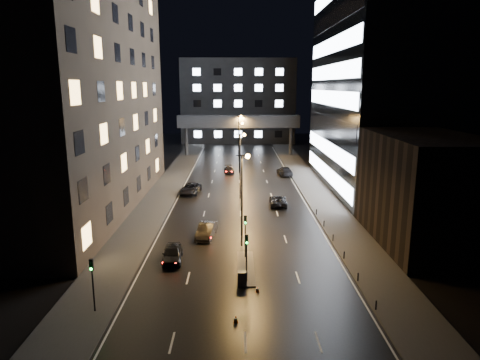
{
  "coord_description": "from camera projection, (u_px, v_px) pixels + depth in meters",
  "views": [
    {
      "loc": [
        -0.59,
        -36.05,
        17.1
      ],
      "look_at": [
        -0.06,
        23.23,
        4.0
      ],
      "focal_mm": 32.0,
      "sensor_mm": 36.0,
      "label": 1
    }
  ],
  "objects": [
    {
      "name": "skybridge",
      "position": [
        239.0,
        122.0,
        105.44
      ],
      "size": [
        30.0,
        3.0,
        10.0
      ],
      "color": "#333335",
      "rests_on": "ground"
    },
    {
      "name": "streetlight_mid_a",
      "position": [
        241.0,
        157.0,
        64.83
      ],
      "size": [
        1.45,
        0.5,
        10.15
      ],
      "color": "black",
      "rests_on": "ground"
    },
    {
      "name": "building_far",
      "position": [
        238.0,
        101.0,
        131.88
      ],
      "size": [
        34.0,
        14.0,
        25.0
      ],
      "primitive_type": "cube",
      "color": "#333335",
      "rests_on": "ground"
    },
    {
      "name": "traffic_signal_far",
      "position": [
        247.0,
        250.0,
        37.24
      ],
      "size": [
        0.28,
        0.34,
        4.4
      ],
      "color": "black",
      "rests_on": "median_island"
    },
    {
      "name": "building_left",
      "position": [
        74.0,
        64.0,
        57.81
      ],
      "size": [
        15.0,
        48.0,
        40.0
      ],
      "primitive_type": "cube",
      "color": "#2D2319",
      "rests_on": "ground"
    },
    {
      "name": "streetlight_near",
      "position": [
        243.0,
        188.0,
        45.3
      ],
      "size": [
        1.45,
        0.5,
        10.15
      ],
      "color": "black",
      "rests_on": "ground"
    },
    {
      "name": "car_toward_a",
      "position": [
        278.0,
        201.0,
        62.28
      ],
      "size": [
        2.57,
        5.24,
        1.43
      ],
      "primitive_type": "imported",
      "rotation": [
        0.0,
        0.0,
        3.1
      ],
      "color": "black",
      "rests_on": "ground"
    },
    {
      "name": "median_island",
      "position": [
        246.0,
        268.0,
        40.83
      ],
      "size": [
        1.6,
        8.0,
        0.15
      ],
      "primitive_type": "cube",
      "color": "#383533",
      "rests_on": "ground"
    },
    {
      "name": "ground",
      "position": [
        240.0,
        182.0,
        77.95
      ],
      "size": [
        160.0,
        160.0,
        0.0
      ],
      "primitive_type": "plane",
      "color": "black",
      "rests_on": "ground"
    },
    {
      "name": "car_away_b",
      "position": [
        206.0,
        231.0,
        49.1
      ],
      "size": [
        2.4,
        5.21,
        1.65
      ],
      "primitive_type": "imported",
      "rotation": [
        0.0,
        0.0,
        -0.13
      ],
      "color": "black",
      "rests_on": "ground"
    },
    {
      "name": "building_right_glass",
      "position": [
        393.0,
        52.0,
        69.4
      ],
      "size": [
        20.0,
        36.0,
        45.0
      ],
      "primitive_type": "cube",
      "color": "black",
      "rests_on": "ground"
    },
    {
      "name": "building_right_low",
      "position": [
        425.0,
        190.0,
        46.56
      ],
      "size": [
        10.0,
        18.0,
        12.0
      ],
      "primitive_type": "cube",
      "color": "black",
      "rests_on": "ground"
    },
    {
      "name": "car_away_a",
      "position": [
        172.0,
        254.0,
        42.45
      ],
      "size": [
        2.23,
        4.82,
        1.6
      ],
      "primitive_type": "imported",
      "rotation": [
        0.0,
        0.0,
        0.07
      ],
      "color": "black",
      "rests_on": "ground"
    },
    {
      "name": "traffic_signal_near",
      "position": [
        245.0,
        229.0,
        42.61
      ],
      "size": [
        0.28,
        0.34,
        4.4
      ],
      "color": "black",
      "rests_on": "median_island"
    },
    {
      "name": "utility_cabinet",
      "position": [
        242.0,
        278.0,
        37.06
      ],
      "size": [
        0.79,
        0.58,
        1.23
      ],
      "primitive_type": "cube",
      "rotation": [
        0.0,
        0.0,
        0.02
      ],
      "color": "#4B4C4E",
      "rests_on": "median_island"
    },
    {
      "name": "sidewalk_left",
      "position": [
        167.0,
        188.0,
        72.94
      ],
      "size": [
        5.0,
        110.0,
        0.15
      ],
      "primitive_type": "cube",
      "color": "#383533",
      "rests_on": "ground"
    },
    {
      "name": "car_away_d",
      "position": [
        229.0,
        170.0,
        85.45
      ],
      "size": [
        2.25,
        4.62,
        1.3
      ],
      "primitive_type": "imported",
      "rotation": [
        0.0,
        0.0,
        0.1
      ],
      "color": "black",
      "rests_on": "ground"
    },
    {
      "name": "streetlight_mid_b",
      "position": [
        240.0,
        141.0,
        84.36
      ],
      "size": [
        1.45,
        0.5,
        10.15
      ],
      "color": "black",
      "rests_on": "ground"
    },
    {
      "name": "car_away_c",
      "position": [
        191.0,
        189.0,
        69.08
      ],
      "size": [
        3.33,
        6.15,
        1.64
      ],
      "primitive_type": "imported",
      "rotation": [
        0.0,
        0.0,
        -0.11
      ],
      "color": "black",
      "rests_on": "ground"
    },
    {
      "name": "cone_a",
      "position": [
        236.0,
        319.0,
        31.5
      ],
      "size": [
        0.37,
        0.37,
        0.57
      ],
      "primitive_type": "cone",
      "rotation": [
        0.0,
        0.0,
        -0.03
      ],
      "color": "orange",
      "rests_on": "ground"
    },
    {
      "name": "streetlight_far",
      "position": [
        239.0,
        130.0,
        103.88
      ],
      "size": [
        1.45,
        0.5,
        10.15
      ],
      "color": "black",
      "rests_on": "ground"
    },
    {
      "name": "traffic_signal_corner",
      "position": [
        92.0,
        277.0,
        32.29
      ],
      "size": [
        0.28,
        0.34,
        4.4
      ],
      "color": "black",
      "rests_on": "ground"
    },
    {
      "name": "cone_b",
      "position": [
        257.0,
        289.0,
        36.23
      ],
      "size": [
        0.41,
        0.41,
        0.44
      ],
      "primitive_type": "cone",
      "rotation": [
        0.0,
        0.0,
        0.18
      ],
      "color": "orange",
      "rests_on": "ground"
    },
    {
      "name": "car_toward_b",
      "position": [
        285.0,
        171.0,
        83.37
      ],
      "size": [
        2.98,
        5.91,
        1.65
      ],
      "primitive_type": "imported",
      "rotation": [
        0.0,
        0.0,
        3.26
      ],
      "color": "black",
      "rests_on": "ground"
    },
    {
      "name": "bollard_row",
      "position": [
        338.0,
        247.0,
        45.23
      ],
      "size": [
        0.12,
        25.12,
        0.9
      ],
      "color": "black",
      "rests_on": "ground"
    },
    {
      "name": "sidewalk_right",
      "position": [
        313.0,
        187.0,
        73.16
      ],
      "size": [
        5.0,
        110.0,
        0.15
      ],
      "primitive_type": "cube",
      "color": "#383533",
      "rests_on": "ground"
    }
  ]
}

